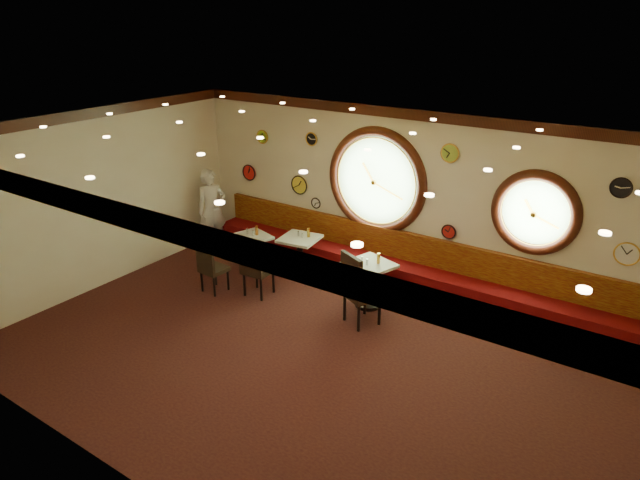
{
  "coord_description": "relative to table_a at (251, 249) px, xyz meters",
  "views": [
    {
      "loc": [
        4.12,
        -5.76,
        4.73
      ],
      "look_at": [
        -0.34,
        0.8,
        1.5
      ],
      "focal_mm": 32.0,
      "sensor_mm": 36.0,
      "label": 1
    }
  ],
  "objects": [
    {
      "name": "wall_clock_2",
      "position": [
        6.15,
        1.19,
        0.98
      ],
      "size": [
        0.34,
        0.03,
        0.34
      ],
      "primitive_type": "cylinder",
      "rotation": [
        1.57,
        0.0,
        0.0
      ],
      "color": "white",
      "rests_on": "wall_back"
    },
    {
      "name": "ceiling",
      "position": [
        2.6,
        -1.77,
        2.73
      ],
      "size": [
        9.0,
        6.0,
        0.02
      ],
      "primitive_type": "cube",
      "color": "#C48937",
      "rests_on": "wall_back"
    },
    {
      "name": "chair_c",
      "position": [
        2.69,
        -0.58,
        0.24
      ],
      "size": [
        0.68,
        0.68,
        0.76
      ],
      "rotation": [
        0.0,
        0.0,
        -0.44
      ],
      "color": "black",
      "rests_on": "floor"
    },
    {
      "name": "wall_clock_4",
      "position": [
        3.35,
        1.19,
        2.08
      ],
      "size": [
        0.3,
        0.03,
        0.3
      ],
      "primitive_type": "cylinder",
      "rotation": [
        1.57,
        0.0,
        0.0
      ],
      "color": "#A0BC3A",
      "rests_on": "wall_back"
    },
    {
      "name": "wall_clock_6",
      "position": [
        0.3,
        1.19,
        1.03
      ],
      "size": [
        0.36,
        0.03,
        0.36
      ],
      "primitive_type": "cylinder",
      "rotation": [
        1.57,
        0.0,
        0.0
      ],
      "color": "yellow",
      "rests_on": "wall_back"
    },
    {
      "name": "condiment_a_salt",
      "position": [
        -0.12,
        0.05,
        0.33
      ],
      "size": [
        0.04,
        0.04,
        0.11
      ],
      "primitive_type": "cylinder",
      "color": "silver",
      "rests_on": "table_a"
    },
    {
      "name": "wall_clock_8",
      "position": [
        3.45,
        1.19,
        0.73
      ],
      "size": [
        0.24,
        0.03,
        0.24
      ],
      "primitive_type": "cylinder",
      "rotation": [
        1.57,
        0.0,
        0.0
      ],
      "color": "red",
      "rests_on": "wall_back"
    },
    {
      "name": "wall_back",
      "position": [
        2.6,
        1.23,
        1.13
      ],
      "size": [
        9.0,
        0.02,
        3.2
      ],
      "primitive_type": "cube",
      "color": "beige",
      "rests_on": "floor"
    },
    {
      "name": "wall_left",
      "position": [
        -1.9,
        -1.77,
        1.13
      ],
      "size": [
        0.02,
        6.0,
        3.2
      ],
      "primitive_type": "cube",
      "color": "beige",
      "rests_on": "floor"
    },
    {
      "name": "wall_clock_7",
      "position": [
        5.9,
        1.19,
        1.93
      ],
      "size": [
        0.28,
        0.03,
        0.28
      ],
      "primitive_type": "cylinder",
      "rotation": [
        1.57,
        0.0,
        0.0
      ],
      "color": "black",
      "rests_on": "wall_back"
    },
    {
      "name": "condiment_a_pepper",
      "position": [
        0.05,
        0.03,
        0.33
      ],
      "size": [
        0.04,
        0.04,
        0.11
      ],
      "primitive_type": "cylinder",
      "color": "silver",
      "rests_on": "table_a"
    },
    {
      "name": "banquette_seat",
      "position": [
        2.6,
        0.95,
        -0.12
      ],
      "size": [
        8.0,
        0.55,
        0.3
      ],
      "primitive_type": "cube",
      "color": "#58070A",
      "rests_on": "banquette_base"
    },
    {
      "name": "condiment_c_bottle",
      "position": [
        2.66,
        0.17,
        0.41
      ],
      "size": [
        0.06,
        0.06,
        0.18
      ],
      "primitive_type": "cylinder",
      "color": "gold",
      "rests_on": "table_c"
    },
    {
      "name": "wall_clock_3",
      "position": [
        -0.6,
        1.19,
        1.88
      ],
      "size": [
        0.26,
        0.03,
        0.26
      ],
      "primitive_type": "cylinder",
      "rotation": [
        1.57,
        0.0,
        0.0
      ],
      "color": "#9AC727",
      "rests_on": "wall_back"
    },
    {
      "name": "porthole_left_frame",
      "position": [
        2.0,
        1.21,
        1.38
      ],
      "size": [
        1.98,
        0.18,
        1.98
      ],
      "primitive_type": "torus",
      "rotation": [
        1.57,
        0.0,
        0.0
      ],
      "color": "#341309",
      "rests_on": "wall_back"
    },
    {
      "name": "wall_clock_1",
      "position": [
        0.7,
        1.19,
        0.73
      ],
      "size": [
        0.2,
        0.03,
        0.2
      ],
      "primitive_type": "cylinder",
      "rotation": [
        1.57,
        0.0,
        0.0
      ],
      "color": "white",
      "rests_on": "wall_back"
    },
    {
      "name": "condiment_b_pepper",
      "position": [
        0.88,
        0.46,
        0.33
      ],
      "size": [
        0.03,
        0.03,
        0.09
      ],
      "primitive_type": "cylinder",
      "color": "silver",
      "rests_on": "table_b"
    },
    {
      "name": "condiment_b_bottle",
      "position": [
        0.96,
        0.56,
        0.38
      ],
      "size": [
        0.06,
        0.06,
        0.18
      ],
      "primitive_type": "cylinder",
      "color": "gold",
      "rests_on": "table_b"
    },
    {
      "name": "table_b",
      "position": [
        0.84,
        0.43,
        0.01
      ],
      "size": [
        0.77,
        0.77,
        0.75
      ],
      "color": "black",
      "rests_on": "floor"
    },
    {
      "name": "condiment_a_bottle",
      "position": [
        0.07,
        0.12,
        0.36
      ],
      "size": [
        0.06,
        0.06,
        0.18
      ],
      "primitive_type": "cylinder",
      "color": "gold",
      "rests_on": "table_a"
    },
    {
      "name": "waiter",
      "position": [
        -1.4,
        0.43,
        0.4
      ],
      "size": [
        0.62,
        0.74,
        1.72
      ],
      "primitive_type": "imported",
      "rotation": [
        0.0,
        0.0,
        1.19
      ],
      "color": "white",
      "rests_on": "floor"
    },
    {
      "name": "wall_clock_0",
      "position": [
        0.6,
        1.19,
        1.98
      ],
      "size": [
        0.24,
        0.03,
        0.24
      ],
      "primitive_type": "cylinder",
      "rotation": [
        1.57,
        0.0,
        0.0
      ],
      "color": "black",
      "rests_on": "wall_back"
    },
    {
      "name": "table_c",
      "position": [
        2.54,
        0.07,
        0.03
      ],
      "size": [
        0.89,
        0.89,
        0.79
      ],
      "color": "black",
      "rests_on": "floor"
    },
    {
      "name": "chair_b",
      "position": [
        0.73,
        -0.75,
        0.18
      ],
      "size": [
        0.5,
        0.5,
        0.69
      ],
      "rotation": [
        0.0,
        0.0,
        0.06
      ],
      "color": "black",
      "rests_on": "floor"
    },
    {
      "name": "condiment_b_salt",
      "position": [
        0.78,
        0.48,
        0.33
      ],
      "size": [
        0.03,
        0.03,
        0.09
      ],
      "primitive_type": "cylinder",
      "color": "silver",
      "rests_on": "table_b"
    },
    {
      "name": "table_a",
      "position": [
        0.0,
        0.0,
        0.0
      ],
      "size": [
        0.84,
        0.84,
        0.74
      ],
      "color": "black",
      "rests_on": "floor"
    },
    {
      "name": "banquette_back",
      "position": [
        2.6,
        1.17,
        0.28
      ],
      "size": [
        8.0,
        0.1,
        0.55
      ],
      "primitive_type": "cube",
      "color": "#620F07",
      "rests_on": "wall_back"
    },
    {
      "name": "molding_back",
      "position": [
        2.6,
        1.18,
        2.64
      ],
      "size": [
        9.0,
        0.1,
        0.18
      ],
      "primitive_type": "cube",
      "color": "#341309",
      "rests_on": "wall_back"
    },
    {
      "name": "molding_front",
      "position": [
        2.6,
        -4.72,
        2.64
      ],
      "size": [
        9.0,
        0.1,
        0.18
      ],
      "primitive_type": "cube",
      "color": "#341309",
      "rests_on": "wall_back"
    },
    {
      "name": "porthole_right_glass",
      "position": [
        4.8,
        1.22,
        1.33
      ],
      "size": [
        1.1,
        0.02,
        1.1
      ],
      "primitive_type": "cylinder",
      "rotation": [
        1.57,
        0.0,
        0.0
      ],
      "color": "#8FCB7A",
      "rests_on": "wall_back"
    },
    {
      "name": "condiment_c_pepper",
      "position": [
        2.54,
        0.0,
        0.38
      ],
      "size": [
        0.04,
        0.04,
        0.11
      ],
      "primitive_type": "cylinder",
      "color": "silver",
      "rests_on": "table_c"
    },
    {
      "name": "wall_clock_5",
      "position": [
        -1.0,
        1.19,
        1.08
      ],
      "size": [
        0.32,
        0.03,
        0.32
      ],
      "primitive_type": "cylinder",
      "rotation": [
        1.57,
        0.0,
        0.0
      ],
      "color": "red",
      "rests_on": "wall_back"
    },
    {
      "name": "porthole_left_glass",
      "position": [
        2.0,
        1.22,
        1.38
      ],
      "size": [
        1.66,
        0.02,
        1.66
      ],
      "primitive_type": "cylinder",
      "rotation": [
        1.57,
        0.0,
        0.0
      ],
      "color": "#8FCB7A",
      "rests_on": "wall_back"
    },
    {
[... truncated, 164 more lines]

